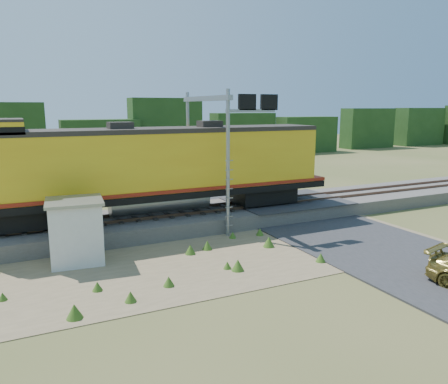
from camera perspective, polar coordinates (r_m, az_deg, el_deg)
ground at (r=19.56m, az=0.66°, el=-8.74°), size 140.00×140.00×0.00m
ballast at (r=24.74m, az=-5.50°, el=-3.58°), size 70.00×5.00×0.80m
rails at (r=24.62m, az=-5.52°, el=-2.50°), size 70.00×1.54×0.16m
dirt_shoulder at (r=19.26m, az=-5.43°, el=-9.07°), size 26.00×8.00×0.03m
road at (r=23.87m, az=15.17°, el=-5.24°), size 7.00×66.00×0.86m
tree_line_north at (r=55.24m, az=-17.14°, el=6.86°), size 130.00×3.00×6.50m
weed_clumps at (r=18.48m, az=-9.43°, el=-10.11°), size 15.00×6.20×0.56m
locomotive at (r=23.67m, az=-9.15°, el=3.31°), size 19.91×3.04×5.14m
shed at (r=19.85m, az=-18.76°, el=-4.82°), size 2.53×2.53×2.76m
signal_gantry at (r=24.05m, az=-0.87°, el=8.61°), size 2.98×6.20×7.51m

